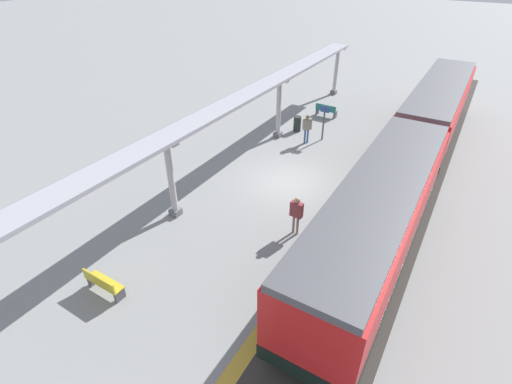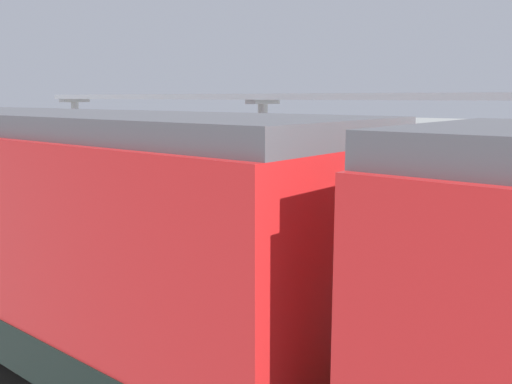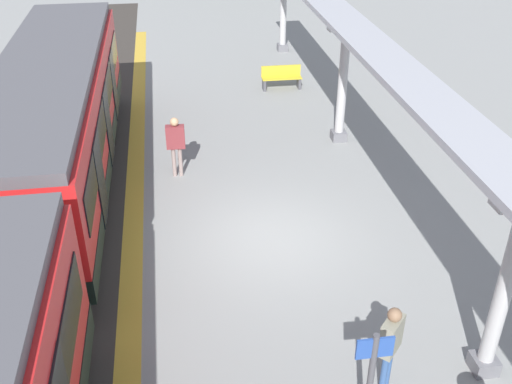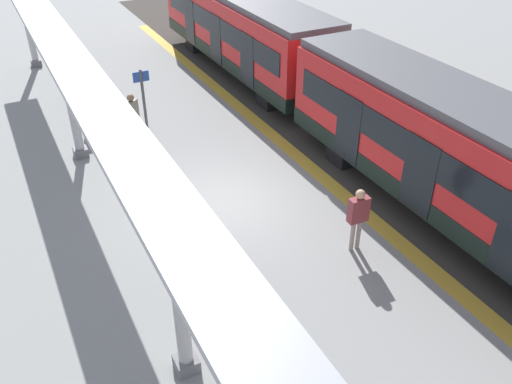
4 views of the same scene
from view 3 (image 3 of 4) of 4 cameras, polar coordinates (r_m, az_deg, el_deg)
The scene contains 12 objects.
ground_plane at distance 14.19m, azimuth 1.43°, elevation -4.51°, with size 176.00×176.00×0.00m, color gray.
tactile_edge_strip at distance 14.07m, azimuth -11.79°, elevation -5.57°, with size 0.49×36.48×0.01m, color gold.
trackbed at distance 14.34m, azimuth -19.18°, elevation -6.06°, with size 3.20×48.48×0.01m, color #38332D.
train_far_carriage at distance 16.45m, azimuth -18.60°, elevation 6.37°, with size 2.65×11.96×3.48m.
canopy_pillar_second at distance 10.67m, azimuth 22.69°, elevation -8.76°, with size 1.10×0.44×3.60m.
canopy_pillar_third at distance 18.31m, azimuth 8.30°, elevation 10.14°, with size 1.10×0.44×3.60m.
canopy_pillar_fourth at distance 26.91m, azimuth 2.64°, elevation 17.12°, with size 1.10×0.44×3.60m.
canopy_beam at distance 13.34m, azimuth 14.80°, elevation 10.00°, with size 1.20×29.17×0.16m, color #A8AAB2.
bench_mid_platform at distance 22.85m, azimuth 2.45°, elevation 10.96°, with size 1.51×0.46×0.86m.
platform_info_sign at distance 9.38m, azimuth 10.94°, elevation -17.13°, with size 0.56×0.10×2.20m.
passenger_waiting_near_edge at distance 16.44m, azimuth -7.72°, elevation 4.95°, with size 0.52×0.25×1.77m.
passenger_by_the_benches at distance 10.31m, azimuth 12.81°, elevation -13.67°, with size 0.52×0.53×1.77m.
Camera 3 is at (-2.12, -11.37, 8.21)m, focal length 41.68 mm.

